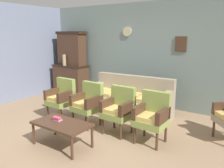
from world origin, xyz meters
TOP-DOWN VIEW (x-y plane):
  - ground_plane at (0.00, 0.00)m, footprint 7.68×7.68m
  - wall_back_with_decor at (0.00, 2.63)m, footprint 6.40×0.09m
  - side_cabinet at (-2.46, 2.25)m, footprint 1.16×0.55m
  - cabinet_upper_hutch at (-2.46, 2.33)m, footprint 0.99×0.38m
  - vase_on_cabinet at (-2.54, 2.06)m, footprint 0.11×0.11m
  - floral_couch at (0.06, 1.62)m, footprint 2.05×0.92m
  - armchair_row_middle at (-1.07, 0.54)m, footprint 0.54×0.51m
  - armchair_near_cabinet at (-0.30, 0.56)m, footprint 0.55×0.52m
  - armchair_by_doorway at (0.45, 0.59)m, footprint 0.53×0.50m
  - armchair_near_couch_end at (1.14, 0.59)m, footprint 0.52×0.49m
  - coffee_table at (-0.04, -0.42)m, footprint 1.00×0.56m
  - book_stack_on_table at (-0.19, -0.40)m, footprint 0.16×0.10m

SIDE VIEW (x-z plane):
  - ground_plane at x=0.00m, z-range 0.00..0.00m
  - floral_couch at x=0.06m, z-range -0.12..0.78m
  - coffee_table at x=-0.04m, z-range 0.17..0.59m
  - book_stack_on_table at x=-0.19m, z-range 0.42..0.49m
  - side_cabinet at x=-2.46m, z-range 0.00..0.93m
  - armchair_row_middle at x=-1.07m, z-range 0.05..0.95m
  - armchair_near_cabinet at x=-0.30m, z-range 0.05..0.95m
  - armchair_by_doorway at x=0.45m, z-range 0.05..0.95m
  - armchair_near_couch_end at x=1.14m, z-range 0.05..0.95m
  - vase_on_cabinet at x=-2.54m, z-range 0.93..1.27m
  - wall_back_with_decor at x=0.00m, z-range 0.00..2.70m
  - cabinet_upper_hutch at x=-2.46m, z-range 0.94..1.97m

